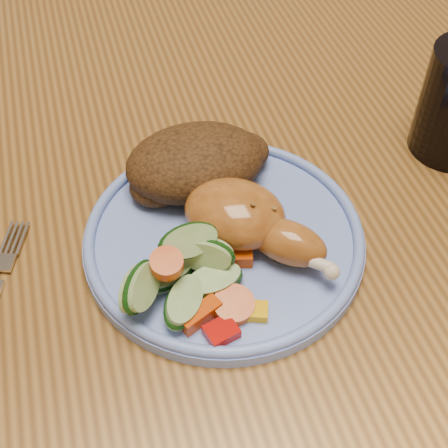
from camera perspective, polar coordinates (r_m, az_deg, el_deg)
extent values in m
plane|color=brown|center=(1.28, 0.56, -19.38)|extent=(4.00, 4.00, 0.00)
cube|color=brown|center=(0.66, 1.02, 5.22)|extent=(0.90, 1.40, 0.04)
cube|color=brown|center=(1.48, 8.42, 13.75)|extent=(0.06, 0.06, 0.71)
cube|color=#4C2D16|center=(1.27, -6.45, 11.64)|extent=(0.42, 0.42, 0.04)
cylinder|color=#4C2D16|center=(1.29, -11.83, -2.65)|extent=(0.04, 0.04, 0.41)
cylinder|color=#4C2D16|center=(1.54, -13.70, 7.42)|extent=(0.04, 0.04, 0.41)
cylinder|color=#4C2D16|center=(1.33, 3.59, 0.63)|extent=(0.04, 0.04, 0.41)
cylinder|color=#4C2D16|center=(1.58, -0.60, 9.98)|extent=(0.04, 0.04, 0.41)
cylinder|color=#6884D7|center=(0.56, 0.00, -1.43)|extent=(0.25, 0.25, 0.01)
torus|color=#6884D7|center=(0.55, 0.00, -0.69)|extent=(0.25, 0.25, 0.01)
ellipsoid|color=#A25D22|center=(0.54, 0.99, 0.97)|extent=(0.12, 0.11, 0.05)
ellipsoid|color=#A25D22|center=(0.53, 5.88, -1.67)|extent=(0.08, 0.08, 0.04)
sphere|color=beige|center=(0.51, 9.82, -4.34)|extent=(0.01, 0.01, 0.01)
ellipsoid|color=#422710|center=(0.59, -2.65, 5.66)|extent=(0.13, 0.10, 0.06)
ellipsoid|color=#422710|center=(0.61, 1.13, 6.47)|extent=(0.07, 0.05, 0.04)
ellipsoid|color=#422710|center=(0.58, -6.03, 3.45)|extent=(0.05, 0.05, 0.03)
cube|color=#A50A05|center=(0.49, -0.25, -9.81)|extent=(0.03, 0.03, 0.01)
cube|color=#E5A507|center=(0.50, 2.88, -7.95)|extent=(0.02, 0.02, 0.01)
cube|color=#D14906|center=(0.50, -2.20, -8.29)|extent=(0.04, 0.03, 0.01)
cube|color=#D14906|center=(0.53, 0.93, -3.16)|extent=(0.03, 0.02, 0.01)
cylinder|color=#D14906|center=(0.49, -5.27, -3.61)|extent=(0.03, 0.03, 0.02)
cylinder|color=#D14906|center=(0.50, 0.89, -7.44)|extent=(0.03, 0.04, 0.02)
cylinder|color=#9CBA79|center=(0.51, -1.80, -2.72)|extent=(0.06, 0.05, 0.05)
cylinder|color=#9CBA79|center=(0.50, -3.71, -7.18)|extent=(0.07, 0.07, 0.03)
cylinder|color=#9CBA79|center=(0.51, -0.97, -5.32)|extent=(0.05, 0.06, 0.02)
cylinder|color=#9CBA79|center=(0.51, -3.28, -1.54)|extent=(0.05, 0.05, 0.04)
cylinder|color=#9CBA79|center=(0.52, -5.33, -4.56)|extent=(0.06, 0.06, 0.02)
cylinder|color=#9CBA79|center=(0.49, -7.68, -5.72)|extent=(0.06, 0.06, 0.05)
cube|color=silver|center=(0.58, -19.40, -3.34)|extent=(0.03, 0.06, 0.00)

